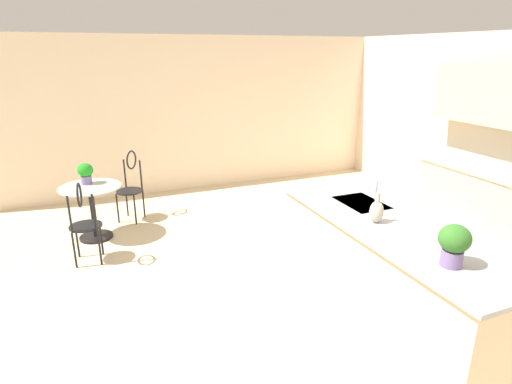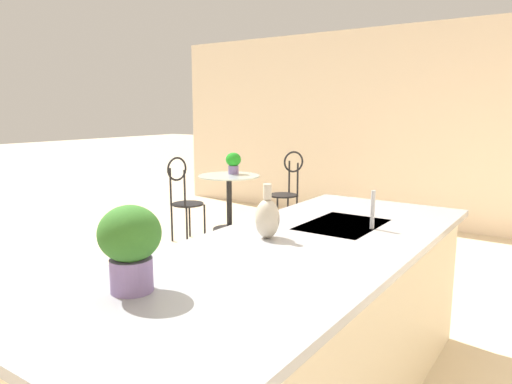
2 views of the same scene
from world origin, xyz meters
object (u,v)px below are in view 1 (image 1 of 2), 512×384
(chair_near_window, at_px, (131,183))
(potted_plant_counter_far, at_px, (454,243))
(potted_plant_on_table, at_px, (85,172))
(vase_on_counter, at_px, (377,211))
(chair_by_island, at_px, (84,219))
(bistro_table, at_px, (93,207))

(chair_near_window, xyz_separation_m, potted_plant_counter_far, (4.21, 1.86, 0.53))
(potted_plant_on_table, distance_m, vase_on_counter, 3.83)
(chair_by_island, height_order, potted_plant_counter_far, potted_plant_counter_far)
(chair_near_window, bearing_deg, potted_plant_counter_far, 23.78)
(vase_on_counter, bearing_deg, chair_near_window, -150.60)
(chair_by_island, relative_size, potted_plant_counter_far, 3.20)
(potted_plant_on_table, bearing_deg, potted_plant_counter_far, 32.68)
(potted_plant_on_table, height_order, vase_on_counter, vase_on_counter)
(chair_by_island, bearing_deg, potted_plant_on_table, 175.01)
(potted_plant_counter_far, bearing_deg, chair_by_island, -139.36)
(chair_by_island, distance_m, potted_plant_counter_far, 3.92)
(potted_plant_on_table, xyz_separation_m, vase_on_counter, (2.92, 2.46, 0.13))
(bistro_table, xyz_separation_m, chair_near_window, (-0.52, 0.57, 0.13))
(chair_by_island, height_order, vase_on_counter, vase_on_counter)
(potted_plant_on_table, bearing_deg, vase_on_counter, 40.11)
(bistro_table, xyz_separation_m, chair_by_island, (0.74, -0.11, 0.13))
(chair_near_window, bearing_deg, chair_by_island, -28.04)
(potted_plant_on_table, xyz_separation_m, potted_plant_counter_far, (3.82, 2.45, 0.20))
(chair_near_window, bearing_deg, potted_plant_on_table, -56.97)
(chair_by_island, distance_m, potted_plant_on_table, 0.94)
(chair_near_window, bearing_deg, vase_on_counter, 29.40)
(chair_near_window, height_order, chair_by_island, same)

